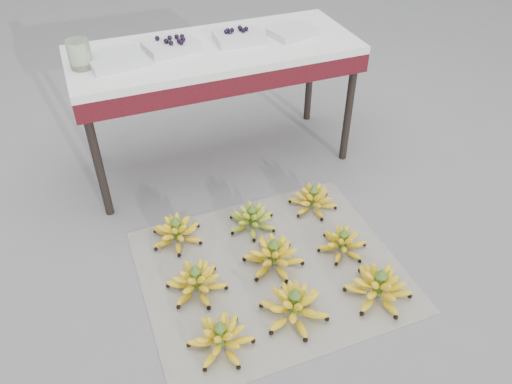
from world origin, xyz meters
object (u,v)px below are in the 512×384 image
object	(u,v)px
bunch_mid_center	(273,256)
tray_right	(239,37)
bunch_back_center	(252,219)
glass_jar	(80,54)
newspaper_mat	(271,270)
vendor_table	(215,61)
bunch_front_right	(378,287)
bunch_back_left	(177,232)
bunch_mid_left	(196,281)
bunch_back_right	(313,200)
bunch_front_left	(221,338)
tray_far_left	(117,60)
tray_far_right	(293,32)
tray_left	(171,46)
bunch_mid_right	(342,243)
bunch_front_center	(294,306)

from	to	relation	value
bunch_mid_center	tray_right	distance (m)	1.24
bunch_back_center	glass_jar	world-z (taller)	glass_jar
newspaper_mat	vendor_table	world-z (taller)	vendor_table
bunch_back_center	tray_right	world-z (taller)	tray_right
bunch_front_right	bunch_back_left	xyz separation A→B (m)	(-0.78, 0.71, -0.01)
bunch_mid_left	glass_jar	distance (m)	1.27
bunch_back_left	bunch_back_right	xyz separation A→B (m)	(0.78, -0.02, -0.00)
bunch_front_left	bunch_mid_center	distance (m)	0.53
vendor_table	tray_right	world-z (taller)	tray_right
tray_far_left	tray_far_right	distance (m)	1.00
bunch_mid_left	bunch_mid_center	distance (m)	0.40
bunch_mid_center	bunch_back_right	size ratio (longest dim) A/B	1.07
bunch_mid_left	tray_far_left	bearing A→B (deg)	74.49
tray_far_right	bunch_back_left	bearing A→B (deg)	-146.24
vendor_table	glass_jar	world-z (taller)	glass_jar
newspaper_mat	bunch_back_right	size ratio (longest dim) A/B	3.59
tray_far_left	bunch_mid_center	bearing A→B (deg)	-61.91
tray_far_right	tray_left	bearing A→B (deg)	175.80
bunch_back_right	bunch_mid_left	bearing A→B (deg)	-179.05
bunch_front_right	bunch_back_right	world-z (taller)	bunch_front_right
bunch_back_right	tray_left	world-z (taller)	tray_left
newspaper_mat	bunch_mid_left	size ratio (longest dim) A/B	3.40
bunch_front_right	bunch_mid_left	distance (m)	0.85
glass_jar	bunch_mid_right	bearing A→B (deg)	-43.63
bunch_back_left	bunch_back_right	size ratio (longest dim) A/B	0.83
tray_far_left	tray_right	size ratio (longest dim) A/B	1.09
tray_left	bunch_front_left	bearing A→B (deg)	-98.31
bunch_back_left	tray_far_right	world-z (taller)	tray_far_right
newspaper_mat	tray_right	xyz separation A→B (m)	(0.22, 1.02, 0.79)
tray_right	bunch_back_left	bearing A→B (deg)	-132.86
tray_right	tray_far_right	world-z (taller)	tray_right
bunch_mid_right	bunch_front_center	bearing A→B (deg)	-126.69
tray_right	bunch_back_center	bearing A→B (deg)	-105.42
bunch_mid_right	tray_left	distance (m)	1.39
glass_jar	bunch_back_left	bearing A→B (deg)	-66.53
bunch_front_center	bunch_front_right	world-z (taller)	same
bunch_mid_left	bunch_front_left	bearing A→B (deg)	-109.54
bunch_mid_right	glass_jar	size ratio (longest dim) A/B	2.19
bunch_front_center	bunch_mid_right	size ratio (longest dim) A/B	1.02
bunch_front_left	vendor_table	world-z (taller)	vendor_table
bunch_back_left	newspaper_mat	bearing A→B (deg)	-48.80
bunch_mid_right	bunch_back_center	distance (m)	0.50
bunch_front_center	bunch_back_center	bearing A→B (deg)	89.25
bunch_back_center	bunch_back_right	distance (m)	0.38
vendor_table	tray_far_left	distance (m)	0.55
bunch_mid_right	newspaper_mat	bearing A→B (deg)	-162.94
tray_left	glass_jar	world-z (taller)	glass_jar
bunch_front_center	vendor_table	xyz separation A→B (m)	(0.07, 1.29, 0.61)
bunch_mid_right	bunch_back_left	xyz separation A→B (m)	(-0.77, 0.38, 0.00)
bunch_mid_right	tray_far_right	world-z (taller)	tray_far_right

